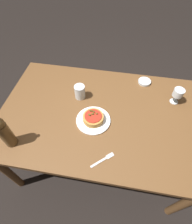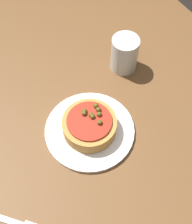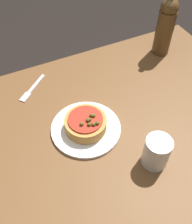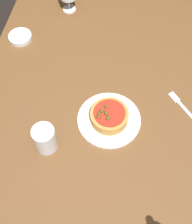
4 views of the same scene
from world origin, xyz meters
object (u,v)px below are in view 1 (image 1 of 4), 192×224
Objects in this scene: wine_glass at (178,93)px; side_bowl at (144,82)px; water_cup at (80,92)px; fork at (104,159)px; dinner_plate at (93,120)px; wine_bottle at (4,132)px; dining_table at (100,119)px; pizza at (93,118)px.

wine_glass is 0.31m from side_bowl.
water_cup is (0.76, 0.08, -0.04)m from wine_glass.
side_bowl is 0.78× the size of fork.
wine_bottle is at bearing 27.92° from dinner_plate.
dinner_plate reaches higher than fork.
wine_glass is 1.16× the size of water_cup.
dining_table is at bearing -147.63° from wine_bottle.
water_cup is at bearing -126.51° from wine_bottle.
dining_table is at bearing 143.11° from water_cup.
water_cup reaches higher than pizza.
water_cup is at bearing -55.68° from dinner_plate.
wine_bottle is (0.51, 0.27, 0.10)m from pizza.
water_cup is 0.82× the size of fork.
dinner_plate is at bearing 25.87° from wine_glass.
dining_table is 14.11× the size of side_bowl.
dining_table is at bearing 20.89° from wine_glass.
fork is at bearing 118.18° from water_cup.
dinner_plate reaches higher than dining_table.
water_cup is (0.19, -0.14, 0.14)m from dining_table.
water_cup is 0.58m from side_bowl.
water_cup reaches higher than dining_table.
water_cup is (-0.36, -0.49, -0.08)m from wine_bottle.
side_bowl is at bearing -127.69° from dinner_plate.
wine_glass is at bearing 8.73° from fork.
side_bowl reaches higher than dinner_plate.
side_bowl is at bearing -153.23° from water_cup.
fork is at bearing 112.94° from pizza.
water_cup is (0.15, -0.22, 0.02)m from pizza.
side_bowl is at bearing -127.73° from pizza.
dining_table is 10.27× the size of pizza.
wine_bottle is at bearing 32.37° from dining_table.
water_cup is (0.15, -0.22, 0.05)m from dinner_plate.
dining_table is 0.14m from pizza.
dinner_plate is 0.27m from water_cup.
pizza is (0.04, 0.08, 0.11)m from dining_table.
dinner_plate is 0.61m from side_bowl.
wine_glass reaches higher than dining_table.
side_bowl is (-0.37, -0.48, -0.03)m from pizza.
wine_glass reaches higher than fork.
wine_glass is (-0.57, -0.22, 0.18)m from dining_table.
side_bowl is at bearing -129.55° from dining_table.
pizza is at bearing 63.35° from dining_table.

